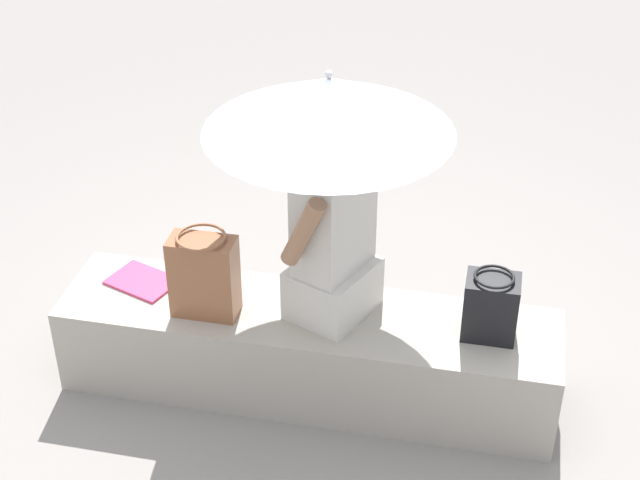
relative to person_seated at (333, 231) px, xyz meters
name	(u,v)px	position (x,y,z in m)	size (l,w,h in m)	color
ground_plane	(308,386)	(0.10, 0.04, -0.79)	(14.00, 14.00, 0.00)	gray
stone_bench	(308,351)	(0.10, 0.04, -0.59)	(2.08, 0.48, 0.40)	#A8A093
person_seated	(333,231)	(0.00, 0.00, 0.00)	(0.39, 0.51, 0.90)	beige
parasol	(329,105)	(0.04, -0.07, 0.50)	(0.96, 0.96, 1.03)	#B7B7BC
handbag_black	(204,275)	(0.51, 0.12, -0.21)	(0.27, 0.20, 0.37)	brown
tote_bag_canvas	(491,306)	(-0.64, 0.03, -0.25)	(0.21, 0.16, 0.28)	black
magazine	(142,281)	(0.84, -0.02, -0.38)	(0.28, 0.20, 0.01)	#D83866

